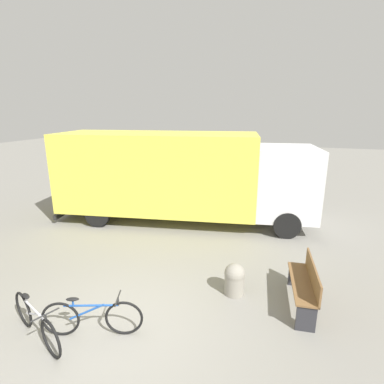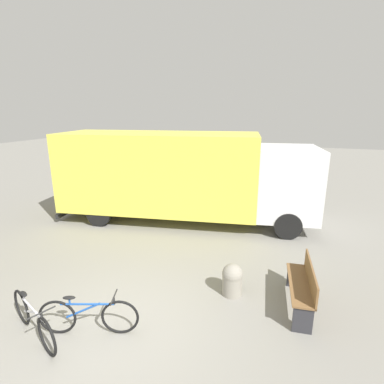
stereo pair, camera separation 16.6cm
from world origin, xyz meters
name	(u,v)px [view 1 (the left image)]	position (x,y,z in m)	size (l,w,h in m)	color
ground_plane	(116,331)	(0.00, 0.00, 0.00)	(60.00, 60.00, 0.00)	gray
delivery_truck	(181,174)	(-0.82, 5.64, 1.67)	(8.90, 3.71, 3.03)	#EAE04C
park_bench	(306,283)	(3.17, 1.78, 0.51)	(0.55, 1.59, 0.92)	brown
bicycle_near	(36,322)	(-1.15, -0.58, 0.35)	(1.61, 0.75, 0.74)	black
bicycle_middle	(92,317)	(-0.33, -0.19, 0.35)	(1.65, 0.67, 0.74)	black
bollard_near_bench	(234,279)	(1.78, 1.77, 0.36)	(0.43, 0.43, 0.69)	gray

